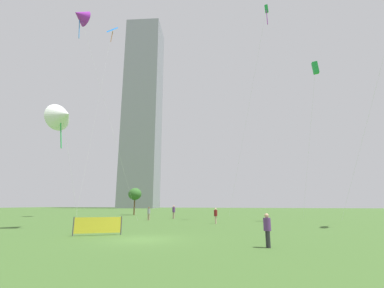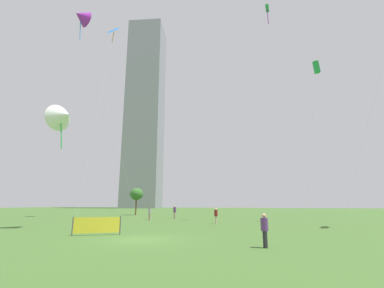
# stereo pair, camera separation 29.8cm
# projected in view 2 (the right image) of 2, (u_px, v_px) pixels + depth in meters

# --- Properties ---
(ground) EXTENTS (280.00, 280.00, 0.00)m
(ground) POSITION_uv_depth(u_px,v_px,m) (140.00, 240.00, 15.90)
(ground) COLOR #3D6028
(person_standing_0) EXTENTS (0.36, 0.36, 1.62)m
(person_standing_0) POSITION_uv_depth(u_px,v_px,m) (265.00, 228.00, 13.08)
(person_standing_0) COLOR #2D2D33
(person_standing_0) RESTS_ON ground
(person_standing_1) EXTENTS (0.37, 0.37, 1.66)m
(person_standing_1) POSITION_uv_depth(u_px,v_px,m) (216.00, 215.00, 28.69)
(person_standing_1) COLOR tan
(person_standing_1) RESTS_ON ground
(person_standing_3) EXTENTS (0.41, 0.41, 1.87)m
(person_standing_3) POSITION_uv_depth(u_px,v_px,m) (175.00, 211.00, 38.86)
(person_standing_3) COLOR tan
(person_standing_3) RESTS_ON ground
(person_standing_4) EXTENTS (0.38, 0.38, 1.70)m
(person_standing_4) POSITION_uv_depth(u_px,v_px,m) (150.00, 212.00, 35.26)
(person_standing_4) COLOR tan
(person_standing_4) RESTS_ON ground
(kite_flying_0) EXTENTS (8.62, 7.32, 29.26)m
(kite_flying_0) POSITION_uv_depth(u_px,v_px,m) (82.00, 17.00, 37.83)
(kite_flying_0) COLOR silver
(kite_flying_0) RESTS_ON ground
(kite_flying_1) EXTENTS (7.85, 7.87, 31.12)m
(kite_flying_1) POSITION_uv_depth(u_px,v_px,m) (267.00, 11.00, 39.65)
(kite_flying_1) COLOR silver
(kite_flying_1) RESTS_ON ground
(kite_flying_2) EXTENTS (2.06, 6.01, 34.58)m
(kite_flying_2) POSITION_uv_depth(u_px,v_px,m) (113.00, 31.00, 49.21)
(kite_flying_2) COLOR silver
(kite_flying_2) RESTS_ON ground
(kite_flying_5) EXTENTS (2.43, 4.21, 11.34)m
(kite_flying_5) POSITION_uv_depth(u_px,v_px,m) (63.00, 116.00, 24.81)
(kite_flying_5) COLOR silver
(kite_flying_5) RESTS_ON ground
(kite_flying_6) EXTENTS (2.54, 9.41, 20.50)m
(kite_flying_6) POSITION_uv_depth(u_px,v_px,m) (316.00, 68.00, 35.08)
(kite_flying_6) COLOR silver
(kite_flying_6) RESTS_ON ground
(park_tree_0) EXTENTS (2.55, 2.55, 5.15)m
(park_tree_0) POSITION_uv_depth(u_px,v_px,m) (136.00, 194.00, 52.42)
(park_tree_0) COLOR brown
(park_tree_0) RESTS_ON ground
(distant_highrise_0) EXTENTS (22.47, 22.50, 107.80)m
(distant_highrise_0) POSITION_uv_depth(u_px,v_px,m) (145.00, 112.00, 153.66)
(distant_highrise_0) COLOR gray
(distant_highrise_0) RESTS_ON ground
(event_banner) EXTENTS (2.73, 1.65, 1.24)m
(event_banner) POSITION_uv_depth(u_px,v_px,m) (97.00, 225.00, 18.17)
(event_banner) COLOR #4C4C4C
(event_banner) RESTS_ON ground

